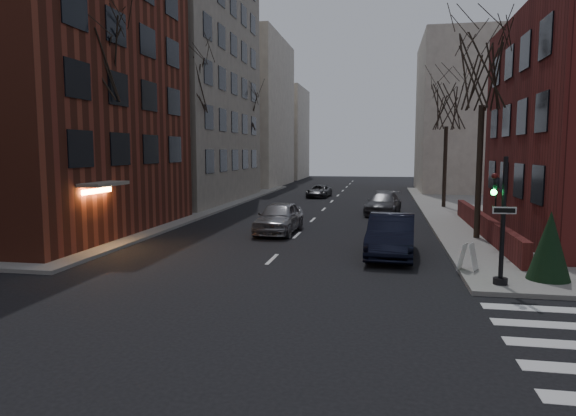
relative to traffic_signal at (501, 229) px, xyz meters
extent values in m
plane|color=black|center=(-7.94, -8.99, -1.91)|extent=(160.00, 160.00, 0.00)
cube|color=maroon|center=(-23.44, 7.51, 7.09)|extent=(15.00, 15.00, 18.00)
cube|color=gray|center=(-24.94, 25.01, 12.09)|extent=(18.00, 18.00, 28.00)
cube|color=maroon|center=(1.36, 10.01, -1.26)|extent=(0.35, 16.00, 1.00)
cube|color=beige|center=(-22.94, 46.01, 7.09)|extent=(14.00, 16.00, 18.00)
cube|color=beige|center=(7.06, 41.01, 6.09)|extent=(14.00, 14.00, 16.00)
cube|color=beige|center=(-20.94, 63.01, 5.09)|extent=(10.00, 12.00, 14.00)
cylinder|color=black|center=(0.06, 0.01, 0.24)|extent=(0.14, 0.14, 4.00)
cylinder|color=black|center=(0.06, 0.01, -1.66)|extent=(0.44, 0.44, 0.20)
imported|color=black|center=(-0.19, 0.01, 1.09)|extent=(0.16, 0.20, 1.00)
sphere|color=#19FF4C|center=(-0.26, -0.04, 1.14)|extent=(0.18, 0.18, 0.18)
cube|color=white|center=(0.06, -0.11, 0.59)|extent=(0.70, 0.03, 0.22)
cylinder|color=#2D231C|center=(-16.74, 5.01, 1.57)|extent=(0.28, 0.28, 6.65)
cylinder|color=#2D231C|center=(-16.74, 17.01, 1.74)|extent=(0.28, 0.28, 7.00)
cylinder|color=#2D231C|center=(-16.74, 31.01, 1.39)|extent=(0.28, 0.28, 6.30)
cylinder|color=#2D231C|center=(0.86, 9.01, 1.39)|extent=(0.28, 0.28, 6.30)
cylinder|color=#2D231C|center=(0.86, 23.01, 1.22)|extent=(0.28, 0.28, 5.95)
cylinder|color=black|center=(-16.14, 13.01, 1.24)|extent=(0.12, 0.12, 6.00)
sphere|color=#FFA54C|center=(-16.14, 13.01, 4.34)|extent=(0.36, 0.36, 0.36)
cylinder|color=black|center=(-16.14, 33.01, 1.24)|extent=(0.12, 0.12, 6.00)
sphere|color=#FFA54C|center=(-16.14, 33.01, 4.34)|extent=(0.36, 0.36, 0.36)
imported|color=black|center=(-3.25, 4.49, -1.05)|extent=(2.11, 5.32, 1.72)
imported|color=gray|center=(-8.98, 9.54, -1.08)|extent=(2.16, 4.93, 1.65)
imported|color=#3D3D41|center=(-3.58, 18.70, -1.17)|extent=(2.74, 5.34, 1.48)
imported|color=#3D3D42|center=(-9.52, 30.77, -1.34)|extent=(2.21, 4.23, 1.14)
cube|color=white|center=(-0.64, 1.86, -1.28)|extent=(0.63, 0.72, 0.96)
cone|color=black|center=(1.72, 0.90, -0.63)|extent=(1.38, 1.38, 2.25)
camera|label=1|loc=(-3.62, -16.70, 2.41)|focal=32.00mm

